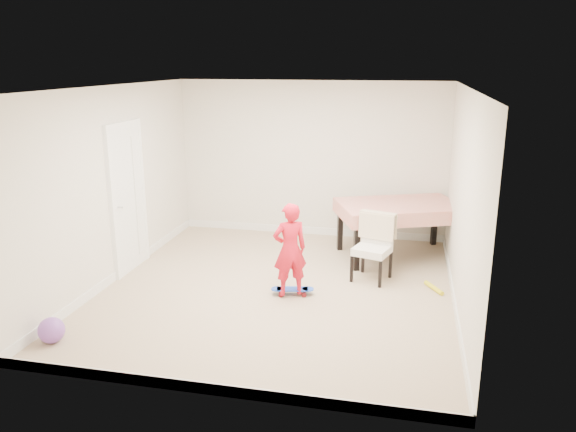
% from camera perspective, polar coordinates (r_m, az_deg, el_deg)
% --- Properties ---
extents(ground, '(5.00, 5.00, 0.00)m').
position_cam_1_polar(ground, '(7.46, -1.09, -7.41)').
color(ground, tan).
rests_on(ground, ground).
extents(ceiling, '(4.50, 5.00, 0.04)m').
position_cam_1_polar(ceiling, '(6.88, -1.20, 12.80)').
color(ceiling, silver).
rests_on(ceiling, wall_back).
extents(wall_back, '(4.50, 0.04, 2.60)m').
position_cam_1_polar(wall_back, '(9.44, 2.35, 5.72)').
color(wall_back, beige).
rests_on(wall_back, ground).
extents(wall_front, '(4.50, 0.04, 2.60)m').
position_cam_1_polar(wall_front, '(4.78, -8.04, -4.32)').
color(wall_front, beige).
rests_on(wall_front, ground).
extents(wall_left, '(0.04, 5.00, 2.60)m').
position_cam_1_polar(wall_left, '(7.87, -17.17, 3.04)').
color(wall_left, beige).
rests_on(wall_left, ground).
extents(wall_right, '(0.04, 5.00, 2.60)m').
position_cam_1_polar(wall_right, '(6.90, 17.18, 1.36)').
color(wall_right, beige).
rests_on(wall_right, ground).
extents(door, '(0.11, 0.94, 2.11)m').
position_cam_1_polar(door, '(8.18, -15.96, 1.62)').
color(door, white).
rests_on(door, ground).
extents(baseboard_back, '(4.50, 0.02, 0.12)m').
position_cam_1_polar(baseboard_back, '(9.74, 2.28, -1.48)').
color(baseboard_back, white).
rests_on(baseboard_back, ground).
extents(baseboard_front, '(4.50, 0.02, 0.12)m').
position_cam_1_polar(baseboard_front, '(5.32, -7.55, -17.03)').
color(baseboard_front, white).
rests_on(baseboard_front, ground).
extents(baseboard_left, '(0.02, 5.00, 0.12)m').
position_cam_1_polar(baseboard_left, '(8.22, -16.55, -5.43)').
color(baseboard_left, white).
rests_on(baseboard_left, ground).
extents(baseboard_right, '(0.02, 5.00, 0.12)m').
position_cam_1_polar(baseboard_right, '(7.29, 16.48, -8.13)').
color(baseboard_right, white).
rests_on(baseboard_right, ground).
extents(dining_table, '(2.06, 1.70, 0.84)m').
position_cam_1_polar(dining_table, '(8.68, 11.14, -1.42)').
color(dining_table, '#B82009').
rests_on(dining_table, ground).
extents(dining_chair, '(0.65, 0.71, 0.92)m').
position_cam_1_polar(dining_chair, '(7.69, 8.54, -3.22)').
color(dining_chair, white).
rests_on(dining_chair, ground).
extents(skateboard, '(0.58, 0.31, 0.08)m').
position_cam_1_polar(skateboard, '(7.28, 0.45, -7.67)').
color(skateboard, blue).
rests_on(skateboard, ground).
extents(child, '(0.52, 0.46, 1.19)m').
position_cam_1_polar(child, '(7.02, 0.19, -3.69)').
color(child, red).
rests_on(child, ground).
extents(balloon, '(0.28, 0.28, 0.28)m').
position_cam_1_polar(balloon, '(6.59, -22.91, -10.64)').
color(balloon, purple).
rests_on(balloon, ground).
extents(foam_toy, '(0.25, 0.38, 0.06)m').
position_cam_1_polar(foam_toy, '(7.65, 14.59, -7.08)').
color(foam_toy, yellow).
rests_on(foam_toy, ground).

